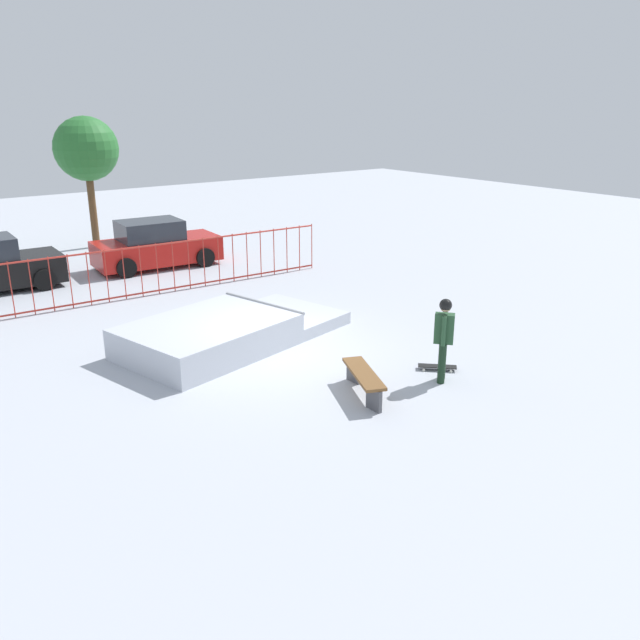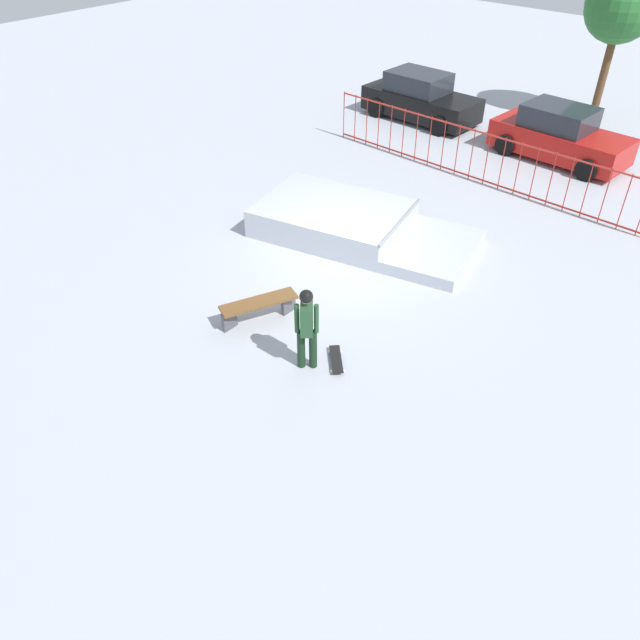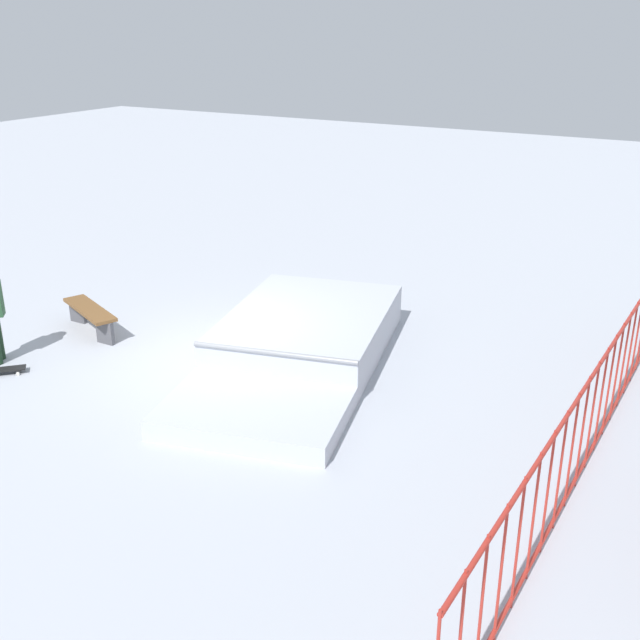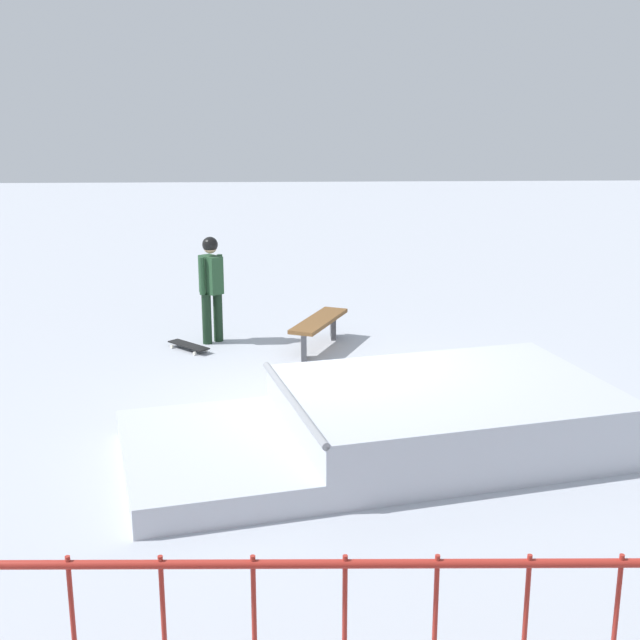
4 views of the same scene
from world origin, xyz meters
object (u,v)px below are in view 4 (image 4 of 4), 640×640
(skate_ramp, at_px, (406,422))
(skater, at_px, (211,281))
(park_bench, at_px, (319,327))
(skateboard, at_px, (189,345))

(skate_ramp, height_order, skater, skater)
(skate_ramp, height_order, park_bench, skate_ramp)
(skate_ramp, relative_size, skater, 3.40)
(skateboard, bearing_deg, park_bench, -134.96)
(skateboard, bearing_deg, skater, -84.07)
(park_bench, bearing_deg, skater, -13.98)
(skate_ramp, bearing_deg, skateboard, -67.62)
(skate_ramp, relative_size, park_bench, 3.60)
(skateboard, relative_size, park_bench, 0.44)
(skateboard, height_order, park_bench, park_bench)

